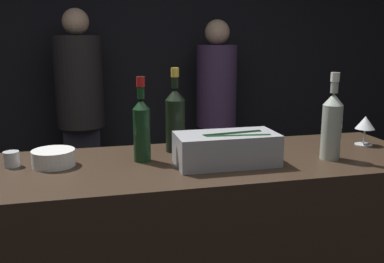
% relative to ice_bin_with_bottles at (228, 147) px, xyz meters
% --- Properties ---
extents(wall_back_chalkboard, '(6.40, 0.06, 2.80)m').
position_rel_ice_bin_with_bottles_xyz_m(wall_back_chalkboard, '(-0.12, 2.34, 0.32)').
color(wall_back_chalkboard, black).
rests_on(wall_back_chalkboard, ground_plane).
extents(ice_bin_with_bottles, '(0.41, 0.20, 0.13)m').
position_rel_ice_bin_with_bottles_xyz_m(ice_bin_with_bottles, '(0.00, 0.00, 0.00)').
color(ice_bin_with_bottles, '#9EA0A5').
rests_on(ice_bin_with_bottles, bar_counter).
extents(bowl_white, '(0.17, 0.17, 0.07)m').
position_rel_ice_bin_with_bottles_xyz_m(bowl_white, '(-0.69, 0.14, -0.04)').
color(bowl_white, white).
rests_on(bowl_white, bar_counter).
extents(wine_glass, '(0.09, 0.09, 0.14)m').
position_rel_ice_bin_with_bottles_xyz_m(wine_glass, '(0.74, 0.15, 0.03)').
color(wine_glass, silver).
rests_on(wine_glass, bar_counter).
extents(candle_votive, '(0.06, 0.06, 0.06)m').
position_rel_ice_bin_with_bottles_xyz_m(candle_votive, '(-0.86, 0.17, -0.04)').
color(candle_votive, silver).
rests_on(candle_votive, bar_counter).
extents(red_wine_bottle_burgundy, '(0.07, 0.07, 0.35)m').
position_rel_ice_bin_with_bottles_xyz_m(red_wine_bottle_burgundy, '(-0.33, 0.13, 0.08)').
color(red_wine_bottle_burgundy, '#143319').
rests_on(red_wine_bottle_burgundy, bar_counter).
extents(champagne_bottle, '(0.09, 0.09, 0.38)m').
position_rel_ice_bin_with_bottles_xyz_m(champagne_bottle, '(-0.17, 0.25, 0.08)').
color(champagne_bottle, black).
rests_on(champagne_bottle, bar_counter).
extents(white_wine_bottle, '(0.08, 0.08, 0.37)m').
position_rel_ice_bin_with_bottles_xyz_m(white_wine_bottle, '(0.45, -0.03, 0.08)').
color(white_wine_bottle, '#9EA899').
rests_on(white_wine_bottle, bar_counter).
extents(person_in_hoodie, '(0.35, 0.35, 1.66)m').
position_rel_ice_bin_with_bottles_xyz_m(person_in_hoodie, '(0.53, 1.93, -0.15)').
color(person_in_hoodie, black).
rests_on(person_in_hoodie, ground_plane).
extents(person_blond_tee, '(0.39, 0.39, 1.74)m').
position_rel_ice_bin_with_bottles_xyz_m(person_blond_tee, '(-0.61, 1.96, -0.11)').
color(person_blond_tee, black).
rests_on(person_blond_tee, ground_plane).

